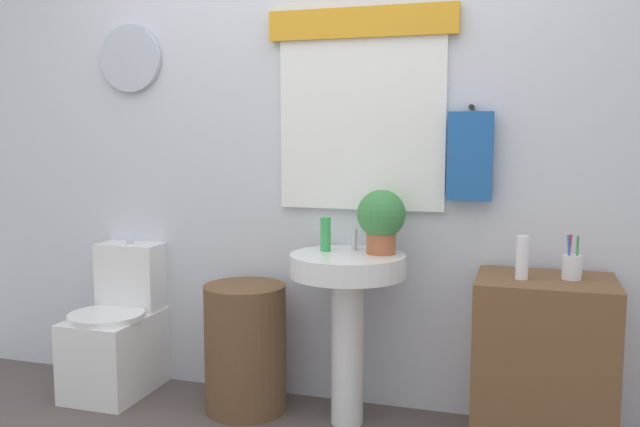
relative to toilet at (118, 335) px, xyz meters
name	(u,v)px	position (x,y,z in m)	size (l,w,h in m)	color
back_wall	(326,140)	(1.05, 0.26, 1.01)	(4.40, 0.18, 2.60)	silver
toilet	(118,335)	(0.00, 0.00, 0.00)	(0.38, 0.51, 0.78)	white
laundry_hamper	(245,348)	(0.73, -0.03, 0.01)	(0.39, 0.39, 0.62)	brown
pedestal_sink	(348,296)	(1.24, -0.03, 0.31)	(0.53, 0.53, 0.79)	white
faucet	(354,239)	(1.24, 0.09, 0.55)	(0.03, 0.03, 0.10)	silver
wooden_cabinet	(543,364)	(2.10, -0.03, 0.07)	(0.56, 0.44, 0.74)	brown
soap_bottle	(326,234)	(1.12, 0.02, 0.58)	(0.05, 0.05, 0.16)	green
potted_plant	(381,218)	(1.38, 0.03, 0.66)	(0.22, 0.22, 0.29)	#AD5B38
lotion_bottle	(522,258)	(2.00, -0.07, 0.53)	(0.05, 0.05, 0.18)	white
toothbrush_cup	(572,266)	(2.20, -0.01, 0.50)	(0.08, 0.08, 0.19)	silver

